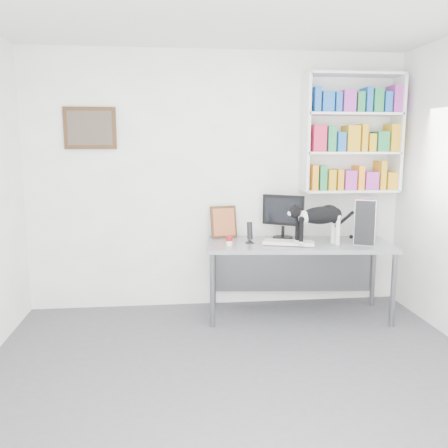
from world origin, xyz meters
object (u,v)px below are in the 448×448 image
object	(u,v)px
desk	(298,279)
monitor	(283,216)
bookshelf	(352,134)
soup_can	(229,241)
keyboard	(289,243)
leaning_print	(224,221)
speaker	(250,232)
cat	(319,225)
pc_tower	(366,220)

from	to	relation	value
desk	monitor	bearing A→B (deg)	121.92
bookshelf	soup_can	distance (m)	1.74
keyboard	leaning_print	size ratio (longest dim) A/B	1.44
speaker	cat	world-z (taller)	cat
leaning_print	soup_can	size ratio (longest dim) A/B	3.83
monitor	pc_tower	size ratio (longest dim) A/B	1.05
pc_tower	speaker	world-z (taller)	pc_tower
monitor	soup_can	bearing A→B (deg)	-123.62
bookshelf	desk	size ratio (longest dim) A/B	0.68
monitor	bookshelf	bearing A→B (deg)	38.39
leaning_print	pc_tower	bearing A→B (deg)	-25.76
leaning_print	desk	bearing A→B (deg)	-37.84
desk	soup_can	distance (m)	0.83
leaning_print	soup_can	xyz separation A→B (m)	(0.01, -0.42, -0.13)
keyboard	speaker	xyz separation A→B (m)	(-0.37, 0.12, 0.09)
bookshelf	soup_can	bearing A→B (deg)	-163.87
soup_can	keyboard	bearing A→B (deg)	-1.77
soup_can	speaker	bearing A→B (deg)	24.10
pc_tower	leaning_print	world-z (taller)	pc_tower
bookshelf	cat	distance (m)	1.12
bookshelf	speaker	size ratio (longest dim) A/B	5.56
desk	keyboard	size ratio (longest dim) A/B	3.67
bookshelf	leaning_print	size ratio (longest dim) A/B	3.58
keyboard	speaker	bearing A→B (deg)	-179.54
bookshelf	pc_tower	bearing A→B (deg)	-79.20
pc_tower	cat	world-z (taller)	pc_tower
leaning_print	cat	bearing A→B (deg)	-42.44
cat	desk	bearing A→B (deg)	118.39
pc_tower	speaker	size ratio (longest dim) A/B	2.00
speaker	desk	bearing A→B (deg)	-9.35
pc_tower	desk	bearing A→B (deg)	-153.58
leaning_print	bookshelf	bearing A→B (deg)	-12.71
pc_tower	speaker	bearing A→B (deg)	-155.37
desk	keyboard	bearing A→B (deg)	-142.24
speaker	leaning_print	distance (m)	0.40
keyboard	pc_tower	xyz separation A→B (m)	(0.82, 0.08, 0.20)
keyboard	leaning_print	bearing A→B (deg)	161.76
bookshelf	leaning_print	world-z (taller)	bookshelf
monitor	speaker	size ratio (longest dim) A/B	2.10
bookshelf	monitor	size ratio (longest dim) A/B	2.65
desk	keyboard	xyz separation A→B (m)	(-0.12, -0.08, 0.40)
bookshelf	cat	size ratio (longest dim) A/B	1.89
speaker	soup_can	xyz separation A→B (m)	(-0.22, -0.10, -0.07)
desk	cat	world-z (taller)	cat
monitor	leaning_print	world-z (taller)	monitor
pc_tower	speaker	distance (m)	1.19
pc_tower	cat	size ratio (longest dim) A/B	0.68
keyboard	pc_tower	size ratio (longest dim) A/B	1.12
bookshelf	pc_tower	distance (m)	0.93
bookshelf	speaker	bearing A→B (deg)	-165.50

